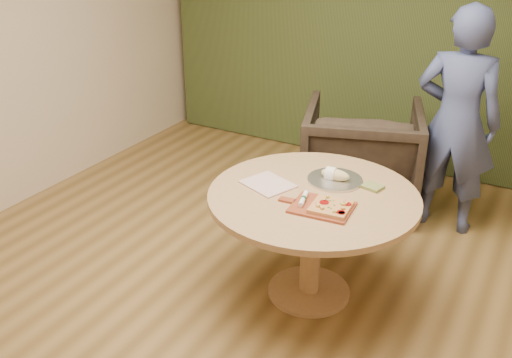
{
  "coord_description": "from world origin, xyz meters",
  "views": [
    {
      "loc": [
        1.49,
        -2.4,
        2.35
      ],
      "look_at": [
        -0.0,
        0.25,
        0.89
      ],
      "focal_mm": 40.0,
      "sensor_mm": 36.0,
      "label": 1
    }
  ],
  "objects_px": {
    "pizza_paddle": "(320,207)",
    "pedestal_table": "(313,213)",
    "serving_tray": "(335,180)",
    "cutlery_roll": "(303,199)",
    "bread_roll": "(334,174)",
    "flatbread_pizza": "(331,207)",
    "person_standing": "(456,122)",
    "armchair": "(362,151)"
  },
  "relations": [
    {
      "from": "armchair",
      "to": "person_standing",
      "type": "relative_size",
      "value": 0.55
    },
    {
      "from": "cutlery_roll",
      "to": "person_standing",
      "type": "distance_m",
      "value": 1.63
    },
    {
      "from": "serving_tray",
      "to": "armchair",
      "type": "relative_size",
      "value": 0.37
    },
    {
      "from": "pedestal_table",
      "to": "bread_roll",
      "type": "bearing_deg",
      "value": 80.83
    },
    {
      "from": "armchair",
      "to": "serving_tray",
      "type": "bearing_deg",
      "value": 82.26
    },
    {
      "from": "cutlery_roll",
      "to": "bread_roll",
      "type": "xyz_separation_m",
      "value": [
        0.04,
        0.38,
        0.01
      ]
    },
    {
      "from": "bread_roll",
      "to": "person_standing",
      "type": "distance_m",
      "value": 1.26
    },
    {
      "from": "armchair",
      "to": "person_standing",
      "type": "height_order",
      "value": "person_standing"
    },
    {
      "from": "serving_tray",
      "to": "bread_roll",
      "type": "xyz_separation_m",
      "value": [
        -0.01,
        0.0,
        0.04
      ]
    },
    {
      "from": "pedestal_table",
      "to": "serving_tray",
      "type": "xyz_separation_m",
      "value": [
        0.05,
        0.23,
        0.15
      ]
    },
    {
      "from": "pedestal_table",
      "to": "bread_roll",
      "type": "distance_m",
      "value": 0.3
    },
    {
      "from": "flatbread_pizza",
      "to": "armchair",
      "type": "relative_size",
      "value": 0.24
    },
    {
      "from": "flatbread_pizza",
      "to": "cutlery_roll",
      "type": "distance_m",
      "value": 0.18
    },
    {
      "from": "flatbread_pizza",
      "to": "armchair",
      "type": "xyz_separation_m",
      "value": [
        -0.35,
        1.57,
        -0.29
      ]
    },
    {
      "from": "pizza_paddle",
      "to": "serving_tray",
      "type": "height_order",
      "value": "serving_tray"
    },
    {
      "from": "pizza_paddle",
      "to": "serving_tray",
      "type": "distance_m",
      "value": 0.39
    },
    {
      "from": "pedestal_table",
      "to": "cutlery_roll",
      "type": "xyz_separation_m",
      "value": [
        -0.0,
        -0.15,
        0.17
      ]
    },
    {
      "from": "cutlery_roll",
      "to": "armchair",
      "type": "bearing_deg",
      "value": 82.91
    },
    {
      "from": "pizza_paddle",
      "to": "cutlery_roll",
      "type": "bearing_deg",
      "value": 170.97
    },
    {
      "from": "flatbread_pizza",
      "to": "cutlery_roll",
      "type": "relative_size",
      "value": 1.2
    },
    {
      "from": "pizza_paddle",
      "to": "pedestal_table",
      "type": "bearing_deg",
      "value": 121.16
    },
    {
      "from": "pedestal_table",
      "to": "pizza_paddle",
      "type": "bearing_deg",
      "value": -54.06
    },
    {
      "from": "serving_tray",
      "to": "pedestal_table",
      "type": "bearing_deg",
      "value": -101.29
    },
    {
      "from": "pizza_paddle",
      "to": "person_standing",
      "type": "distance_m",
      "value": 1.6
    },
    {
      "from": "cutlery_roll",
      "to": "person_standing",
      "type": "height_order",
      "value": "person_standing"
    },
    {
      "from": "cutlery_roll",
      "to": "pedestal_table",
      "type": "bearing_deg",
      "value": 75.94
    },
    {
      "from": "flatbread_pizza",
      "to": "person_standing",
      "type": "relative_size",
      "value": 0.13
    },
    {
      "from": "serving_tray",
      "to": "person_standing",
      "type": "bearing_deg",
      "value": 65.99
    },
    {
      "from": "pedestal_table",
      "to": "cutlery_roll",
      "type": "distance_m",
      "value": 0.23
    },
    {
      "from": "pedestal_table",
      "to": "pizza_paddle",
      "type": "xyz_separation_m",
      "value": [
        0.11,
        -0.16,
        0.15
      ]
    },
    {
      "from": "pedestal_table",
      "to": "bread_roll",
      "type": "relative_size",
      "value": 6.79
    },
    {
      "from": "flatbread_pizza",
      "to": "serving_tray",
      "type": "xyz_separation_m",
      "value": [
        -0.13,
        0.39,
        -0.02
      ]
    },
    {
      "from": "person_standing",
      "to": "serving_tray",
      "type": "bearing_deg",
      "value": 65.21
    },
    {
      "from": "flatbread_pizza",
      "to": "cutlery_roll",
      "type": "bearing_deg",
      "value": 176.62
    },
    {
      "from": "bread_roll",
      "to": "cutlery_roll",
      "type": "bearing_deg",
      "value": -95.91
    },
    {
      "from": "serving_tray",
      "to": "armchair",
      "type": "bearing_deg",
      "value": 100.56
    },
    {
      "from": "cutlery_roll",
      "to": "serving_tray",
      "type": "distance_m",
      "value": 0.38
    },
    {
      "from": "serving_tray",
      "to": "bread_roll",
      "type": "relative_size",
      "value": 1.84
    },
    {
      "from": "serving_tray",
      "to": "bread_roll",
      "type": "height_order",
      "value": "bread_roll"
    },
    {
      "from": "cutlery_roll",
      "to": "serving_tray",
      "type": "bearing_deg",
      "value": 69.39
    },
    {
      "from": "flatbread_pizza",
      "to": "serving_tray",
      "type": "bearing_deg",
      "value": 108.94
    },
    {
      "from": "bread_roll",
      "to": "person_standing",
      "type": "bearing_deg",
      "value": 65.62
    }
  ]
}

